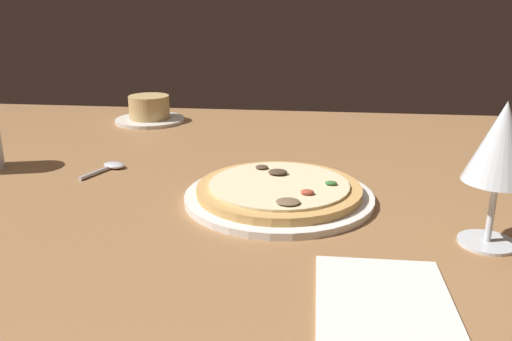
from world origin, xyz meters
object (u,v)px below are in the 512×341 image
paper_menu (387,313)px  spoon (110,167)px  pizza_main (279,192)px  ramekin_on_saucer (150,111)px  wine_glass_far (501,147)px

paper_menu → spoon: size_ratio=2.14×
pizza_main → ramekin_on_saucer: bearing=126.2°
spoon → paper_menu: bearing=-42.5°
ramekin_on_saucer → paper_menu: (46.39, -74.57, -2.40)cm
pizza_main → ramekin_on_saucer: 58.00cm
pizza_main → paper_menu: (12.18, -27.75, -1.03)cm
wine_glass_far → paper_menu: bearing=-129.5°
ramekin_on_saucer → spoon: 36.45cm
pizza_main → spoon: size_ratio=2.80×
ramekin_on_saucer → paper_menu: size_ratio=0.78×
spoon → ramekin_on_saucer: bearing=97.0°
wine_glass_far → pizza_main: bearing=156.3°
wine_glass_far → paper_menu: (-13.56, -16.44, -11.89)cm
ramekin_on_saucer → spoon: ramekin_on_saucer is taller
ramekin_on_saucer → wine_glass_far: (59.95, -58.12, 9.49)cm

